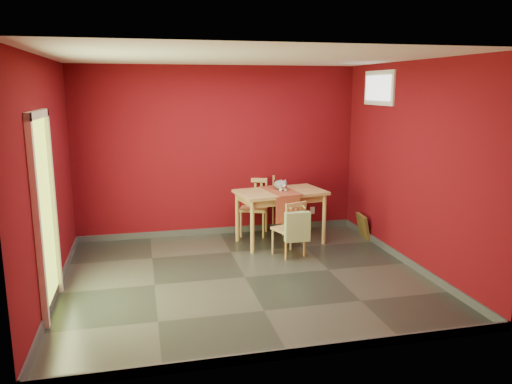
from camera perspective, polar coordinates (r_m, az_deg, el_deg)
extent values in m
plane|color=#2D342D|center=(6.41, -1.28, -9.70)|extent=(4.50, 4.50, 0.00)
plane|color=#600911|center=(8.00, -4.30, 4.59)|extent=(4.50, 0.00, 4.50)
plane|color=#600911|center=(4.15, 4.37, -2.19)|extent=(4.50, 0.00, 4.50)
plane|color=#600911|center=(6.01, -22.82, 1.29)|extent=(0.00, 4.00, 4.00)
plane|color=#600911|center=(6.87, 17.39, 2.89)|extent=(0.00, 4.00, 4.00)
plane|color=white|center=(5.98, -1.40, 15.16)|extent=(4.50, 4.50, 0.00)
cube|color=#3F4244|center=(8.25, -4.14, -4.41)|extent=(4.50, 0.02, 0.10)
cube|color=#3F4244|center=(4.65, 4.05, -17.88)|extent=(4.50, 0.02, 0.10)
cube|color=#3F4244|center=(6.36, -21.76, -10.29)|extent=(0.03, 4.00, 0.10)
cube|color=#3F4244|center=(7.17, 16.66, -7.43)|extent=(0.03, 4.00, 0.10)
cube|color=#B7D838|center=(5.69, -23.08, -2.64)|extent=(0.02, 0.85, 2.05)
cube|color=white|center=(5.23, -23.70, -3.45)|extent=(0.06, 0.08, 2.13)
cube|color=white|center=(6.12, -22.19, -1.21)|extent=(0.06, 0.08, 2.13)
cube|color=white|center=(5.53, -23.74, 8.12)|extent=(0.06, 1.01, 0.08)
cube|color=white|center=(7.66, 13.90, 11.47)|extent=(0.03, 0.90, 0.50)
cube|color=white|center=(7.65, 13.75, 11.48)|extent=(0.02, 0.76, 0.36)
cube|color=silver|center=(8.57, 6.46, -2.10)|extent=(0.08, 0.02, 0.12)
cube|color=tan|center=(7.59, 2.83, -0.02)|extent=(1.41, 0.96, 0.04)
cube|color=tan|center=(7.60, 2.82, -0.58)|extent=(1.26, 0.81, 0.11)
cylinder|color=tan|center=(7.18, -0.42, -4.06)|extent=(0.06, 0.06, 0.77)
cylinder|color=tan|center=(7.75, -2.15, -2.87)|extent=(0.06, 0.06, 0.77)
cylinder|color=tan|center=(7.67, 7.79, -3.12)|extent=(0.06, 0.06, 0.77)
cylinder|color=tan|center=(8.21, 5.60, -2.08)|extent=(0.06, 0.06, 0.77)
cube|color=#954029|center=(7.58, 2.83, 0.18)|extent=(0.50, 0.84, 0.01)
cube|color=#954029|center=(7.25, 3.68, -2.02)|extent=(0.38, 0.07, 0.40)
cube|color=tan|center=(8.09, -0.26, -1.89)|extent=(0.55, 0.55, 0.04)
cylinder|color=tan|center=(8.00, -1.74, -3.73)|extent=(0.04, 0.04, 0.41)
cylinder|color=tan|center=(8.35, -1.31, -3.07)|extent=(0.04, 0.04, 0.41)
cylinder|color=tan|center=(7.95, 0.85, -3.83)|extent=(0.04, 0.04, 0.41)
cylinder|color=tan|center=(8.30, 1.17, -3.16)|extent=(0.04, 0.04, 0.41)
cylinder|color=tan|center=(8.24, -1.33, 0.13)|extent=(0.04, 0.04, 0.45)
cylinder|color=tan|center=(8.19, 1.18, 0.05)|extent=(0.04, 0.04, 0.45)
cube|color=tan|center=(8.18, -0.07, 1.37)|extent=(0.37, 0.17, 0.07)
cube|color=tan|center=(8.23, -0.77, -0.16)|extent=(0.04, 0.03, 0.35)
cube|color=tan|center=(8.22, -0.07, -0.19)|extent=(0.04, 0.03, 0.35)
cube|color=tan|center=(8.21, 0.62, -0.21)|extent=(0.04, 0.03, 0.35)
cube|color=tan|center=(8.28, 3.69, -1.50)|extent=(0.52, 0.52, 0.04)
cylinder|color=tan|center=(8.09, 3.14, -3.52)|extent=(0.04, 0.04, 0.43)
cylinder|color=tan|center=(8.41, 1.93, -2.91)|extent=(0.04, 0.04, 0.43)
cylinder|color=tan|center=(8.27, 5.43, -3.21)|extent=(0.04, 0.04, 0.43)
cylinder|color=tan|center=(8.59, 4.16, -2.63)|extent=(0.04, 0.04, 0.43)
cylinder|color=tan|center=(8.30, 1.96, 0.35)|extent=(0.04, 0.04, 0.47)
cylinder|color=tan|center=(8.48, 4.21, 0.57)|extent=(0.04, 0.04, 0.47)
cube|color=tan|center=(8.35, 3.11, 1.76)|extent=(0.39, 0.12, 0.07)
cube|color=tan|center=(8.35, 2.46, 0.12)|extent=(0.04, 0.03, 0.36)
cube|color=tan|center=(8.40, 3.09, 0.18)|extent=(0.04, 0.03, 0.36)
cube|color=tan|center=(8.44, 3.71, 0.24)|extent=(0.04, 0.03, 0.36)
cube|color=tan|center=(7.12, 3.75, -4.25)|extent=(0.48, 0.48, 0.04)
cylinder|color=tan|center=(7.39, 4.00, -5.27)|extent=(0.03, 0.03, 0.37)
cylinder|color=tan|center=(7.15, 5.55, -5.90)|extent=(0.03, 0.03, 0.37)
cylinder|color=tan|center=(7.21, 1.93, -5.69)|extent=(0.03, 0.03, 0.37)
cylinder|color=tan|center=(6.96, 3.45, -6.35)|extent=(0.03, 0.03, 0.37)
cylinder|color=tan|center=(7.03, 5.62, -2.63)|extent=(0.03, 0.03, 0.40)
cylinder|color=tan|center=(6.84, 3.49, -3.00)|extent=(0.03, 0.03, 0.40)
cube|color=tan|center=(6.89, 4.59, -1.48)|extent=(0.33, 0.14, 0.06)
cube|color=tan|center=(7.00, 5.15, -2.99)|extent=(0.04, 0.03, 0.31)
cube|color=tan|center=(6.94, 4.57, -3.10)|extent=(0.04, 0.03, 0.31)
cube|color=tan|center=(6.89, 3.97, -3.20)|extent=(0.04, 0.03, 0.31)
cube|color=#99B272|center=(6.89, 4.76, -3.98)|extent=(0.35, 0.11, 0.41)
cylinder|color=#99B272|center=(6.85, 3.86, -1.76)|extent=(0.02, 0.17, 0.02)
cylinder|color=#99B272|center=(6.91, 5.41, -1.66)|extent=(0.02, 0.17, 0.02)
cube|color=brown|center=(8.15, 12.13, -3.83)|extent=(0.15, 0.39, 0.38)
cube|color=black|center=(8.15, 12.10, -3.83)|extent=(0.10, 0.27, 0.27)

